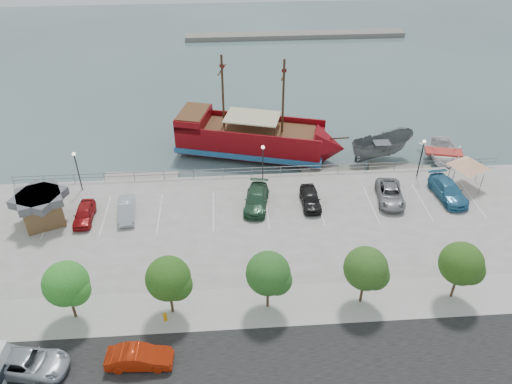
{
  "coord_description": "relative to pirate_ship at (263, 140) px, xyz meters",
  "views": [
    {
      "loc": [
        -3.66,
        -35.32,
        28.29
      ],
      "look_at": [
        -1.0,
        2.0,
        2.0
      ],
      "focal_mm": 35.0,
      "sensor_mm": 36.0,
      "label": 1
    }
  ],
  "objects": [
    {
      "name": "canopy_tent",
      "position": [
        19.54,
        -8.84,
        2.09
      ],
      "size": [
        5.43,
        5.43,
        3.56
      ],
      "rotation": [
        0.0,
        0.0,
        -0.33
      ],
      "color": "slate",
      "rests_on": "land_slab"
    },
    {
      "name": "fire_hydrant",
      "position": [
        -9.03,
        -24.26,
        -0.59
      ],
      "size": [
        0.27,
        0.27,
        0.77
      ],
      "rotation": [
        0.0,
        0.0,
        0.2
      ],
      "color": "orange",
      "rests_on": "sidewalk"
    },
    {
      "name": "seawall_railing",
      "position": [
        -0.57,
        -5.66,
        -0.48
      ],
      "size": [
        50.0,
        0.06,
        1.0
      ],
      "color": "slate",
      "rests_on": "land_slab"
    },
    {
      "name": "tree_d",
      "position": [
        -1.42,
        -23.54,
        2.29
      ],
      "size": [
        3.3,
        3.2,
        5.0
      ],
      "color": "#473321",
      "rests_on": "sidewalk"
    },
    {
      "name": "dock_mid",
      "position": [
        7.32,
        -4.26,
        -1.81
      ],
      "size": [
        6.94,
        2.17,
        0.39
      ],
      "primitive_type": "cube",
      "rotation": [
        0.0,
        0.0,
        -0.03
      ],
      "color": "slate",
      "rests_on": "ground"
    },
    {
      "name": "tree_b",
      "position": [
        -15.42,
        -23.54,
        2.29
      ],
      "size": [
        3.3,
        3.2,
        5.0
      ],
      "color": "#473321",
      "rests_on": "sidewalk"
    },
    {
      "name": "sidewalk",
      "position": [
        -0.57,
        -23.46,
        -0.99
      ],
      "size": [
        100.0,
        4.0,
        0.05
      ],
      "primitive_type": "cube",
      "color": "#A09C95",
      "rests_on": "land_slab"
    },
    {
      "name": "pirate_ship",
      "position": [
        0.0,
        0.0,
        0.0
      ],
      "size": [
        19.37,
        9.94,
        11.99
      ],
      "rotation": [
        0.0,
        0.0,
        -0.27
      ],
      "color": "maroon",
      "rests_on": "ground"
    },
    {
      "name": "speedboat",
      "position": [
        20.0,
        -2.53,
        -1.28
      ],
      "size": [
        6.48,
        7.96,
        1.45
      ],
      "primitive_type": "imported",
      "rotation": [
        0.0,
        0.0,
        -0.23
      ],
      "color": "white",
      "rests_on": "ground"
    },
    {
      "name": "street_sedan",
      "position": [
        -10.4,
        -27.88,
        -0.29
      ],
      "size": [
        4.42,
        1.71,
        1.44
      ],
      "primitive_type": "imported",
      "rotation": [
        0.0,
        0.0,
        1.53
      ],
      "color": "#B6250A",
      "rests_on": "street"
    },
    {
      "name": "parked_car_d",
      "position": [
        -1.48,
        -10.89,
        -0.26
      ],
      "size": [
        2.98,
        5.44,
        1.49
      ],
      "primitive_type": "imported",
      "rotation": [
        0.0,
        0.0,
        -0.18
      ],
      "color": "#254A31",
      "rests_on": "land_slab"
    },
    {
      "name": "tree_f",
      "position": [
        12.58,
        -23.54,
        2.29
      ],
      "size": [
        3.3,
        3.2,
        5.0
      ],
      "color": "#473321",
      "rests_on": "sidewalk"
    },
    {
      "name": "ground",
      "position": [
        -0.57,
        -13.46,
        -2.01
      ],
      "size": [
        160.0,
        160.0,
        0.0
      ],
      "primitive_type": "plane",
      "color": "#3D5154"
    },
    {
      "name": "street_van",
      "position": [
        -17.51,
        -27.82,
        -0.28
      ],
      "size": [
        5.62,
        3.36,
        1.46
      ],
      "primitive_type": "imported",
      "rotation": [
        0.0,
        0.0,
        1.38
      ],
      "color": "#99A1AA",
      "rests_on": "street"
    },
    {
      "name": "parked_car_a",
      "position": [
        -17.25,
        -11.9,
        -0.33
      ],
      "size": [
        1.64,
        4.02,
        1.36
      ],
      "primitive_type": "imported",
      "rotation": [
        0.0,
        0.0,
        0.01
      ],
      "color": "maroon",
      "rests_on": "land_slab"
    },
    {
      "name": "lamp_post_right",
      "position": [
        15.43,
        -6.96,
        1.93
      ],
      "size": [
        0.36,
        0.36,
        4.28
      ],
      "color": "black",
      "rests_on": "land_slab"
    },
    {
      "name": "parked_car_b",
      "position": [
        -13.49,
        -11.56,
        -0.33
      ],
      "size": [
        1.87,
        4.27,
        1.36
      ],
      "primitive_type": "imported",
      "rotation": [
        0.0,
        0.0,
        0.1
      ],
      "color": "#B4BCC5",
      "rests_on": "land_slab"
    },
    {
      "name": "street",
      "position": [
        -0.57,
        -29.46,
        -1.0
      ],
      "size": [
        100.0,
        8.0,
        0.04
      ],
      "primitive_type": "cube",
      "color": "black",
      "rests_on": "land_slab"
    },
    {
      "name": "parked_car_e",
      "position": [
        3.63,
        -11.05,
        -0.29
      ],
      "size": [
        1.72,
        4.24,
        1.44
      ],
      "primitive_type": "imported",
      "rotation": [
        0.0,
        0.0,
        0.0
      ],
      "color": "black",
      "rests_on": "land_slab"
    },
    {
      "name": "tree_e",
      "position": [
        5.58,
        -23.54,
        2.29
      ],
      "size": [
        3.3,
        3.2,
        5.0
      ],
      "color": "#473321",
      "rests_on": "sidewalk"
    },
    {
      "name": "dock_west",
      "position": [
        -13.2,
        -4.26,
        -1.79
      ],
      "size": [
        7.78,
        2.53,
        0.44
      ],
      "primitive_type": "cube",
      "rotation": [
        0.0,
        0.0,
        -0.04
      ],
      "color": "gray",
      "rests_on": "ground"
    },
    {
      "name": "tree_c",
      "position": [
        -8.42,
        -23.54,
        2.29
      ],
      "size": [
        3.3,
        3.2,
        5.0
      ],
      "color": "#473321",
      "rests_on": "sidewalk"
    },
    {
      "name": "parked_car_g",
      "position": [
        11.36,
        -10.9,
        -0.3
      ],
      "size": [
        3.06,
        5.37,
        1.41
      ],
      "primitive_type": "imported",
      "rotation": [
        0.0,
        0.0,
        -0.15
      ],
      "color": "gray",
      "rests_on": "land_slab"
    },
    {
      "name": "parked_car_h",
      "position": [
        17.08,
        -10.82,
        -0.23
      ],
      "size": [
        2.77,
        5.59,
        1.56
      ],
      "primitive_type": "imported",
      "rotation": [
        0.0,
        0.0,
        0.11
      ],
      "color": "teal",
      "rests_on": "land_slab"
    },
    {
      "name": "shed",
      "position": [
        -20.82,
        -11.87,
        0.6
      ],
      "size": [
        4.79,
        4.79,
        3.02
      ],
      "rotation": [
        0.0,
        0.0,
        0.39
      ],
      "color": "brown",
      "rests_on": "land_slab"
    },
    {
      "name": "far_shore",
      "position": [
        9.43,
        41.54,
        -1.61
      ],
      "size": [
        40.0,
        3.0,
        0.8
      ],
      "primitive_type": "cube",
      "color": "slate",
      "rests_on": "ground"
    },
    {
      "name": "lamp_post_left",
      "position": [
        -18.57,
        -6.96,
        1.93
      ],
      "size": [
        0.36,
        0.36,
        4.28
      ],
      "color": "black",
      "rests_on": "land_slab"
    },
    {
      "name": "lamp_post_mid",
      "position": [
        -0.57,
        -6.96,
        1.93
      ],
      "size": [
        0.36,
        0.36,
        4.28
      ],
      "color": "black",
      "rests_on": "land_slab"
    },
    {
      "name": "dock_east",
      "position": [
        14.64,
        -4.26,
        -1.82
      ],
      "size": [
        6.94,
        3.34,
        0.38
      ],
      "primitive_type": "cube",
      "rotation": [
        0.0,
        0.0,
        -0.22
      ],
      "color": "gray",
      "rests_on": "ground"
    },
    {
      "name": "patrol_boat",
      "position": [
        13.03,
        -1.94,
        -0.54
      ],
      "size": [
        8.1,
        4.94,
        2.94
      ],
      "primitive_type": "imported",
      "rotation": [
        0.0,
        0.0,
        1.87
      ],
      "color": "slate",
      "rests_on": "ground"
    }
  ]
}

